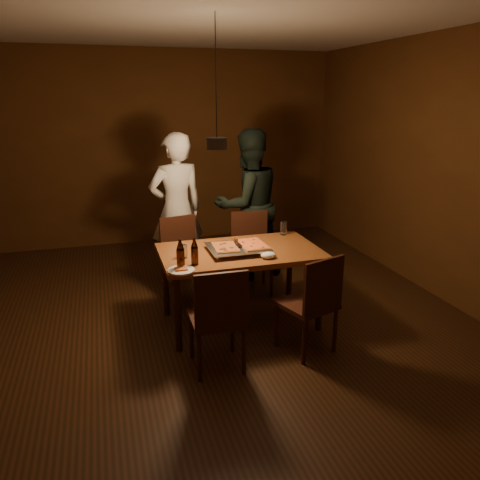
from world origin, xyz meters
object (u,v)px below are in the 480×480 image
object	(u,v)px
chair_near_left	(219,311)
diner_white	(177,210)
pizza_tray	(238,249)
dining_table	(240,257)
plate_slice	(181,270)
beer_bottle_a	(180,254)
chair_far_left	(182,250)
chair_far_right	(251,244)
beer_bottle_b	(195,251)
pendant_lamp	(217,142)
diner_dark	(248,205)
chair_near_right	(314,296)

from	to	relation	value
chair_near_left	diner_white	distance (m)	2.07
pizza_tray	dining_table	bearing A→B (deg)	48.14
plate_slice	beer_bottle_a	bearing A→B (deg)	80.89
plate_slice	diner_white	xyz separation A→B (m)	(0.24, 1.66, 0.12)
plate_slice	chair_far_left	bearing A→B (deg)	79.95
chair_far_right	chair_near_left	distance (m)	1.75
pizza_tray	beer_bottle_b	size ratio (longest dim) A/B	2.30
beer_bottle_a	plate_slice	xyz separation A→B (m)	(-0.01, -0.07, -0.12)
beer_bottle_a	dining_table	bearing A→B (deg)	27.94
chair_far_left	plate_slice	size ratio (longest dim) A/B	2.24
pizza_tray	diner_white	bearing A→B (deg)	103.82
beer_bottle_b	diner_white	xyz separation A→B (m)	(0.10, 1.53, 0.01)
beer_bottle_a	pendant_lamp	bearing A→B (deg)	39.09
chair_near_left	beer_bottle_a	xyz separation A→B (m)	(-0.21, 0.45, 0.34)
chair_far_left	pendant_lamp	xyz separation A→B (m)	(0.21, -0.79, 1.22)
dining_table	beer_bottle_b	world-z (taller)	beer_bottle_b
plate_slice	pendant_lamp	bearing A→B (deg)	43.57
beer_bottle_a	pendant_lamp	world-z (taller)	pendant_lamp
pizza_tray	diner_dark	size ratio (longest dim) A/B	0.31
chair_far_left	pizza_tray	distance (m)	0.95
diner_white	pendant_lamp	world-z (taller)	pendant_lamp
chair_far_left	pendant_lamp	size ratio (longest dim) A/B	0.46
pizza_tray	chair_far_right	bearing A→B (deg)	62.55
chair_far_left	chair_near_right	xyz separation A→B (m)	(0.85, -1.53, 0.00)
chair_near_left	chair_near_right	xyz separation A→B (m)	(0.84, 0.04, 0.00)
chair_near_right	diner_dark	distance (m)	1.97
beer_bottle_b	diner_dark	bearing A→B (deg)	57.17
dining_table	beer_bottle_b	distance (m)	0.59
beer_bottle_a	diner_dark	world-z (taller)	diner_dark
chair_near_right	pendant_lamp	bearing A→B (deg)	112.39
chair_near_left	diner_dark	world-z (taller)	diner_dark
beer_bottle_b	diner_white	distance (m)	1.53
beer_bottle_a	beer_bottle_b	world-z (taller)	beer_bottle_a
chair_far_left	plate_slice	world-z (taller)	chair_far_left
chair_far_right	chair_far_left	bearing A→B (deg)	5.64
plate_slice	beer_bottle_b	bearing A→B (deg)	42.00
chair_far_right	chair_near_left	bearing A→B (deg)	69.63
chair_near_left	pendant_lamp	size ratio (longest dim) A/B	0.44
beer_bottle_a	beer_bottle_b	distance (m)	0.15
pizza_tray	beer_bottle_a	distance (m)	0.67
dining_table	plate_slice	distance (m)	0.75
diner_white	pendant_lamp	size ratio (longest dim) A/B	1.61
plate_slice	diner_dark	world-z (taller)	diner_dark
diner_dark	pendant_lamp	world-z (taller)	pendant_lamp
chair_near_right	plate_slice	bearing A→B (deg)	143.84
chair_near_right	plate_slice	distance (m)	1.13
chair_near_right	pizza_tray	distance (m)	0.87
plate_slice	pendant_lamp	distance (m)	1.16
chair_far_right	pizza_tray	distance (m)	0.95
chair_near_left	pendant_lamp	xyz separation A→B (m)	(0.20, 0.79, 1.22)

